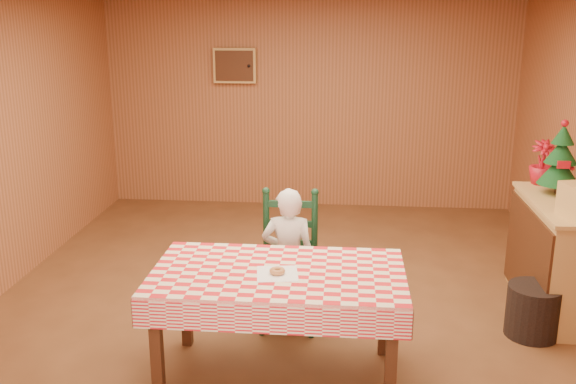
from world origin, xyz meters
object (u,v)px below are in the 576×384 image
object	(u,v)px
seated_child	(288,259)
shelf_unit	(558,257)
storage_bin	(533,311)
ladder_chair	(289,263)
dining_table	(278,283)
christmas_tree	(560,161)

from	to	relation	value
seated_child	shelf_unit	size ratio (longest dim) A/B	0.91
storage_bin	ladder_chair	bearing A→B (deg)	178.74
ladder_chair	dining_table	bearing A→B (deg)	-90.00
ladder_chair	shelf_unit	bearing A→B (deg)	11.32
dining_table	christmas_tree	size ratio (longest dim) A/B	2.67
storage_bin	seated_child	bearing A→B (deg)	-179.51
shelf_unit	christmas_tree	distance (m)	0.79
christmas_tree	storage_bin	world-z (taller)	christmas_tree
christmas_tree	shelf_unit	bearing A→B (deg)	-91.98
christmas_tree	storage_bin	bearing A→B (deg)	-113.18
seated_child	storage_bin	xyz separation A→B (m)	(1.86, 0.02, -0.36)
ladder_chair	christmas_tree	xyz separation A→B (m)	(2.17, 0.68, 0.71)
storage_bin	dining_table	bearing A→B (deg)	-158.20
storage_bin	christmas_tree	bearing A→B (deg)	66.82
ladder_chair	christmas_tree	distance (m)	2.39
christmas_tree	dining_table	bearing A→B (deg)	-145.94
dining_table	seated_child	world-z (taller)	seated_child
seated_child	storage_bin	distance (m)	1.90
dining_table	storage_bin	distance (m)	2.07
dining_table	christmas_tree	distance (m)	2.68
shelf_unit	storage_bin	xyz separation A→B (m)	(-0.30, -0.47, -0.27)
dining_table	shelf_unit	size ratio (longest dim) A/B	1.34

